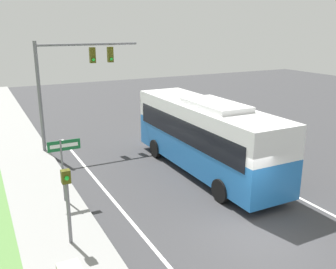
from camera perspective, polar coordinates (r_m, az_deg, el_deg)
The scene contains 7 objects.
ground_plane at distance 13.96m, azimuth 13.68°, elevation -14.85°, with size 80.00×80.00×0.00m, color #38383A.
lane_divider_near at distance 12.21m, azimuth -0.03°, elevation -19.29°, with size 0.14×30.00×0.01m.
lane_divider_far at distance 16.33m, azimuth 23.50°, elevation -11.00°, with size 0.14×30.00×0.01m.
bus at distance 18.46m, azimuth 5.71°, elevation 0.18°, with size 2.70×10.17×3.73m.
signal_gantry at distance 22.43m, azimuth -14.64°, elevation 9.08°, with size 6.02×0.41×6.35m.
pedestrian_signal at distance 12.63m, azimuth -15.10°, elevation -8.82°, with size 0.28×0.34×2.71m.
street_sign at distance 15.72m, azimuth -15.65°, elevation -3.56°, with size 1.31×0.08×2.76m.
Camera 1 is at (-8.16, -8.84, 7.08)m, focal length 40.00 mm.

